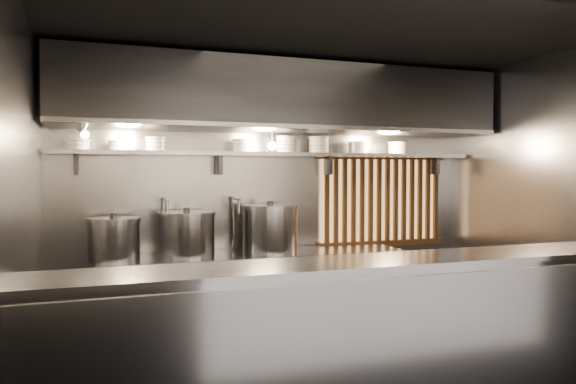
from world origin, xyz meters
TOP-DOWN VIEW (x-y plane):
  - floor at (0.00, 0.00)m, footprint 4.50×4.50m
  - ceiling at (0.00, 0.00)m, footprint 4.50×4.50m
  - wall_back at (0.00, 1.50)m, footprint 4.50×0.00m
  - wall_left at (-2.25, 0.00)m, footprint 0.00×3.00m
  - wall_right at (2.25, 0.00)m, footprint 0.00×3.00m
  - serving_counter at (0.00, -0.96)m, footprint 4.50×0.56m
  - cooking_bench at (-0.30, 1.13)m, footprint 3.00×0.70m
  - bowl_shelf at (0.00, 1.32)m, footprint 4.40×0.34m
  - exhaust_hood at (0.00, 1.10)m, footprint 4.40×0.81m
  - wood_screen at (1.30, 1.45)m, footprint 1.56×0.09m
  - faucet_left at (-1.15, 1.37)m, footprint 0.04×0.30m
  - faucet_right at (-0.45, 1.37)m, footprint 0.04×0.30m
  - heat_lamp at (-1.90, 0.85)m, footprint 0.25×0.35m
  - pendant_bulb at (-0.10, 1.20)m, footprint 0.09×0.09m
  - stock_pot_left at (-1.64, 1.13)m, footprint 0.61×0.61m
  - stock_pot_mid at (-0.97, 1.17)m, footprint 0.62×0.62m
  - stock_pot_right at (-0.13, 1.17)m, footprint 0.77×0.77m
  - bowl_stack_0 at (-1.94, 1.32)m, footprint 0.23×0.23m
  - bowl_stack_1 at (-1.57, 1.32)m, footprint 0.21×0.21m
  - bowl_stack_2 at (-1.24, 1.32)m, footprint 0.20×0.20m
  - bowl_stack_3 at (-0.38, 1.32)m, footprint 0.20×0.20m
  - bowl_stack_4 at (0.08, 1.32)m, footprint 0.20×0.20m
  - bowl_stack_5 at (0.46, 1.32)m, footprint 0.22×0.22m
  - bowl_stack_6 at (0.92, 1.32)m, footprint 0.22×0.22m
  - bowl_stack_7 at (1.41, 1.32)m, footprint 0.22×0.22m

SIDE VIEW (x-z plane):
  - floor at x=0.00m, z-range 0.00..0.00m
  - cooking_bench at x=-0.30m, z-range 0.00..0.90m
  - serving_counter at x=0.00m, z-range 0.00..1.13m
  - stock_pot_left at x=-1.64m, z-range 0.88..1.31m
  - stock_pot_mid at x=-0.97m, z-range 0.88..1.34m
  - stock_pot_right at x=-0.13m, z-range 0.88..1.39m
  - faucet_left at x=-1.15m, z-range 1.06..1.56m
  - faucet_right at x=-0.45m, z-range 1.06..1.56m
  - wood_screen at x=1.30m, z-range 0.86..1.90m
  - wall_back at x=0.00m, z-range -0.85..3.65m
  - wall_left at x=-2.25m, z-range -0.10..2.90m
  - wall_right at x=2.25m, z-range -0.10..2.90m
  - bowl_shelf at x=0.00m, z-range 1.86..1.90m
  - bowl_stack_0 at x=-1.94m, z-range 1.90..1.99m
  - bowl_stack_1 at x=-1.57m, z-range 1.90..1.99m
  - pendant_bulb at x=-0.10m, z-range 1.87..2.05m
  - bowl_stack_6 at x=0.92m, z-range 1.90..2.03m
  - bowl_stack_7 at x=1.41m, z-range 1.90..2.03m
  - bowl_stack_2 at x=-1.24m, z-range 1.90..2.03m
  - bowl_stack_3 at x=-0.38m, z-range 1.90..2.03m
  - bowl_stack_5 at x=0.46m, z-range 1.90..2.07m
  - bowl_stack_4 at x=0.08m, z-range 1.90..2.07m
  - heat_lamp at x=-1.90m, z-range 1.97..2.17m
  - exhaust_hood at x=0.00m, z-range 2.10..2.75m
  - ceiling at x=0.00m, z-range 2.80..2.80m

